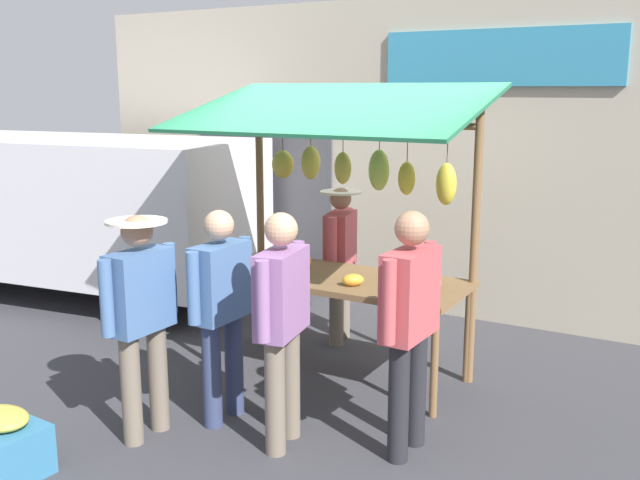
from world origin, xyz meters
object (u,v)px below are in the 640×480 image
object	(u,v)px
vendor_with_sunhat	(340,253)
shopper_with_shopping_bag	(410,316)
parked_van	(63,201)
shopper_with_ponytail	(221,302)
market_stall	(343,198)
produce_crate_near	(2,444)
shopper_in_grey_tee	(141,309)
shopper_in_striped_shirt	(282,314)

from	to	relation	value
vendor_with_sunhat	shopper_with_shopping_bag	distance (m)	2.27
parked_van	shopper_with_ponytail	bearing A→B (deg)	146.58
vendor_with_sunhat	parked_van	size ratio (longest dim) A/B	0.33
market_stall	parked_van	distance (m)	4.20
produce_crate_near	shopper_with_ponytail	bearing A→B (deg)	-119.44
shopper_in_grey_tee	shopper_with_ponytail	bearing A→B (deg)	-31.19
shopper_in_striped_shirt	shopper_in_grey_tee	bearing A→B (deg)	102.27
vendor_with_sunhat	shopper_with_shopping_bag	xyz separation A→B (m)	(-1.45, 1.74, 0.09)
shopper_with_ponytail	shopper_in_grey_tee	world-z (taller)	shopper_in_grey_tee
produce_crate_near	shopper_in_grey_tee	bearing A→B (deg)	-117.32
shopper_with_shopping_bag	shopper_in_grey_tee	world-z (taller)	shopper_with_shopping_bag
vendor_with_sunhat	produce_crate_near	size ratio (longest dim) A/B	2.64
shopper_with_shopping_bag	produce_crate_near	distance (m)	2.77
shopper_with_shopping_bag	shopper_with_ponytail	world-z (taller)	shopper_with_shopping_bag
market_stall	produce_crate_near	world-z (taller)	market_stall
shopper_in_grey_tee	produce_crate_near	xyz separation A→B (m)	(0.44, 0.85, -0.74)
market_stall	shopper_with_shopping_bag	xyz separation A→B (m)	(-1.06, 1.04, -0.57)
shopper_in_grey_tee	market_stall	bearing A→B (deg)	-18.78
market_stall	shopper_with_shopping_bag	world-z (taller)	market_stall
market_stall	vendor_with_sunhat	world-z (taller)	market_stall
vendor_with_sunhat	parked_van	bearing A→B (deg)	-101.64
shopper_with_shopping_bag	vendor_with_sunhat	bearing A→B (deg)	41.97
market_stall	shopper_with_shopping_bag	bearing A→B (deg)	135.47
produce_crate_near	shopper_with_shopping_bag	bearing A→B (deg)	-144.10
vendor_with_sunhat	market_stall	bearing A→B (deg)	16.45
market_stall	vendor_with_sunhat	size ratio (longest dim) A/B	1.64
shopper_with_ponytail	market_stall	bearing A→B (deg)	-13.75
shopper_in_striped_shirt	parked_van	size ratio (longest dim) A/B	0.36
market_stall	produce_crate_near	bearing A→B (deg)	67.18
produce_crate_near	parked_van	bearing A→B (deg)	-46.65
vendor_with_sunhat	shopper_with_shopping_bag	size ratio (longest dim) A/B	0.91
vendor_with_sunhat	shopper_in_grey_tee	xyz separation A→B (m)	(0.26, 2.45, 0.06)
parked_van	vendor_with_sunhat	bearing A→B (deg)	174.09
market_stall	vendor_with_sunhat	distance (m)	1.04
market_stall	shopper_in_striped_shirt	distance (m)	1.52
shopper_with_ponytail	produce_crate_near	xyz separation A→B (m)	(0.76, 1.34, -0.72)
shopper_with_shopping_bag	produce_crate_near	world-z (taller)	shopper_with_shopping_bag
vendor_with_sunhat	shopper_with_ponytail	distance (m)	1.96
shopper_with_ponytail	produce_crate_near	size ratio (longest dim) A/B	2.76
shopper_with_ponytail	shopper_in_striped_shirt	world-z (taller)	shopper_in_striped_shirt
shopper_in_striped_shirt	shopper_in_grey_tee	distance (m)	0.99
market_stall	shopper_with_ponytail	size ratio (longest dim) A/B	1.56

